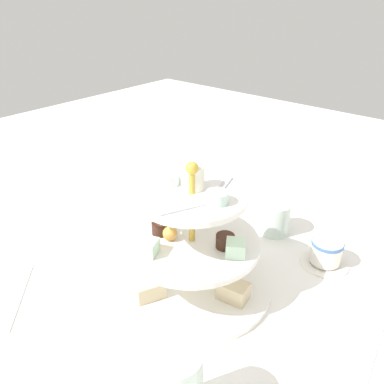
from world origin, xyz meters
name	(u,v)px	position (x,y,z in m)	size (l,w,h in m)	color
ground_plane	(192,286)	(0.00, 0.00, 0.00)	(2.40, 2.40, 0.00)	white
tiered_serving_stand	(192,251)	(0.00, 0.00, 0.07)	(0.27, 0.27, 0.24)	white
water_glass_short_left	(275,218)	(0.24, -0.02, 0.03)	(0.06, 0.06, 0.07)	silver
teacup_with_saucer	(326,253)	(0.21, -0.15, 0.02)	(0.09, 0.09, 0.05)	white
butter_knife_left	(19,295)	(-0.21, 0.21, 0.00)	(0.17, 0.01, 0.00)	silver
butter_knife_right	(370,358)	(0.04, -0.29, 0.00)	(0.17, 0.01, 0.00)	silver
water_glass_mid_back	(170,202)	(0.13, 0.18, 0.05)	(0.06, 0.06, 0.10)	silver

